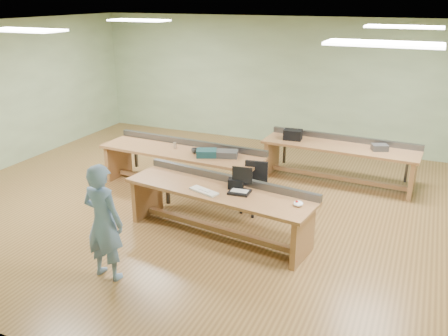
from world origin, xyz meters
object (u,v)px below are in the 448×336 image
Objects in this scene: workbench_mid at (182,160)px; drinks_can at (175,145)px; person at (103,222)px; task_chair at (254,194)px; camera_bag at (236,184)px; parts_bin_grey at (226,154)px; workbench_front at (219,201)px; parts_bin_teal at (207,153)px; workbench_back at (339,155)px; laptop_base at (240,192)px; mug at (194,151)px.

drinks_can is (-0.18, 0.06, 0.24)m from workbench_mid.
person reaches higher than task_chair.
drinks_can is (-0.71, 3.10, 0.03)m from person.
camera_bag is 0.26× the size of task_chair.
person is 3.81× the size of parts_bin_grey.
workbench_front is at bearing -110.53° from task_chair.
person is at bearing -136.72° from camera_bag.
drinks_can is (-1.79, 1.36, -0.02)m from camera_bag.
parts_bin_teal reaches higher than workbench_mid.
workbench_back is 9.75× the size of laptop_base.
drinks_can is at bearing 165.46° from workbench_mid.
parts_bin_teal is 3.03× the size of mug.
camera_bag is (1.61, -1.30, 0.26)m from workbench_mid.
person is at bearing -120.84° from task_chair.
camera_bag reaches higher than workbench_front.
parts_bin_grey is at bearing 117.18° from workbench_front.
workbench_front is 13.68× the size of camera_bag.
laptop_base is 1.65m from parts_bin_grey.
workbench_mid is 1.07× the size of workbench_back.
drinks_can reaches higher than laptop_base.
mug is (-1.31, 1.24, -0.03)m from camera_bag.
camera_bag is 2.00× the size of drinks_can.
workbench_mid is 9.01× the size of parts_bin_teal.
parts_bin_grey is at bearing 115.80° from laptop_base.
task_chair is at bearing -16.73° from parts_bin_teal.
person reaches higher than drinks_can.
workbench_front is at bearing 170.34° from laptop_base.
task_chair is at bearing -12.76° from workbench_mid.
workbench_front is at bearing -42.61° from workbench_mid.
workbench_mid is at bearing -76.53° from person.
laptop_base is (1.20, 1.60, -0.01)m from person.
parts_bin_teal is at bearing -15.08° from mug.
workbench_mid is 3.02m from workbench_back.
person is 4.40× the size of parts_bin_teal.
workbench_back is 2.98m from camera_bag.
person is (-0.86, -1.63, 0.22)m from workbench_front.
drinks_can is at bearing 155.73° from task_chair.
laptop_base is 0.20m from camera_bag.
laptop_base is (-0.90, -2.93, 0.21)m from workbench_back.
workbench_front is 3.15m from workbench_back.
camera_bag reaches higher than parts_bin_teal.
parts_bin_teal is 0.29m from mug.
camera_bag is (0.22, 0.11, 0.27)m from workbench_front.
person is 3.04m from parts_bin_grey.
drinks_can is (-1.08, 0.08, -0.00)m from parts_bin_grey.
workbench_front is 2.16m from drinks_can.
workbench_back is 25.56× the size of mug.
person is at bearing -85.53° from mug.
workbench_mid is at bearing 126.15° from camera_bag.
task_chair is at bearing 75.90° from camera_bag.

